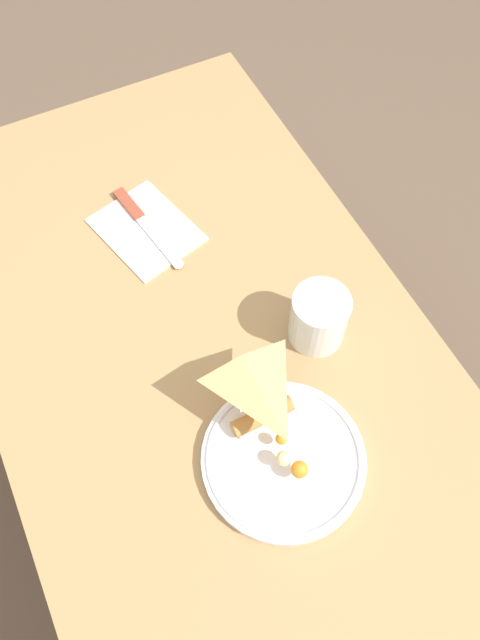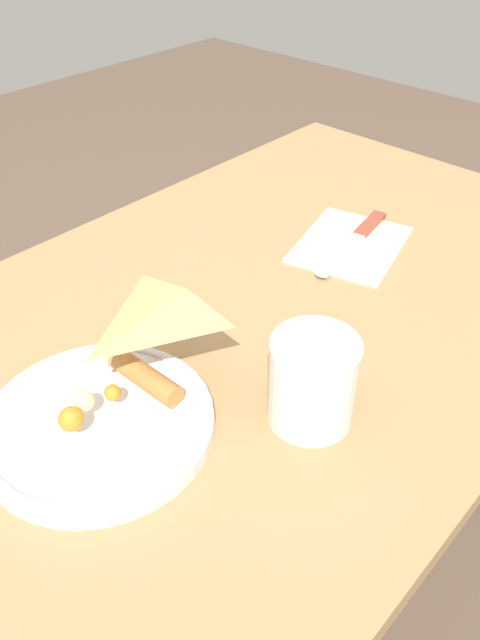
# 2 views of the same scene
# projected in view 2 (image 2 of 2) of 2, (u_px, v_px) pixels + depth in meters

# --- Properties ---
(ground_plane) EXTENTS (6.00, 6.00, 0.00)m
(ground_plane) POSITION_uv_depth(u_px,v_px,m) (226.00, 622.00, 1.17)
(ground_plane) COLOR brown
(dining_table) EXTENTS (1.25, 0.66, 0.70)m
(dining_table) POSITION_uv_depth(u_px,v_px,m) (220.00, 395.00, 0.80)
(dining_table) COLOR #A87F51
(dining_table) RESTS_ON ground_plane
(plate_pizza) EXTENTS (0.23, 0.23, 0.05)m
(plate_pizza) POSITION_uv_depth(u_px,v_px,m) (99.00, 419.00, 0.61)
(plate_pizza) COLOR white
(plate_pizza) RESTS_ON dining_table
(milk_glass) EXTENTS (0.09, 0.09, 0.10)m
(milk_glass) POSITION_uv_depth(u_px,v_px,m) (312.00, 385.00, 0.61)
(milk_glass) COLOR white
(milk_glass) RESTS_ON dining_table
(napkin_folded) EXTENTS (0.20, 0.18, 0.00)m
(napkin_folded) POSITION_uv_depth(u_px,v_px,m) (352.00, 245.00, 0.89)
(napkin_folded) COLOR white
(napkin_folded) RESTS_ON dining_table
(butter_knife) EXTENTS (0.20, 0.05, 0.01)m
(butter_knife) POSITION_uv_depth(u_px,v_px,m) (356.00, 239.00, 0.89)
(butter_knife) COLOR #99422D
(butter_knife) RESTS_ON napkin_folded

